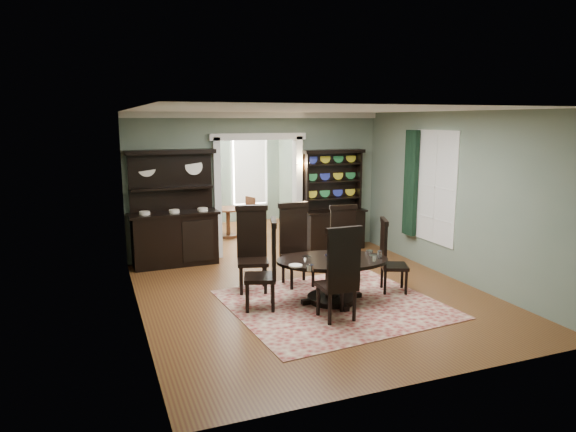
# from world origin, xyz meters

# --- Properties ---
(room) EXTENTS (5.51, 6.01, 3.01)m
(room) POSITION_xyz_m (0.00, 0.04, 1.58)
(room) COLOR brown
(room) RESTS_ON ground
(parlor) EXTENTS (3.51, 3.50, 3.01)m
(parlor) POSITION_xyz_m (0.00, 5.53, 1.52)
(parlor) COLOR brown
(parlor) RESTS_ON ground
(doorway_trim) EXTENTS (2.08, 0.25, 2.57)m
(doorway_trim) POSITION_xyz_m (0.00, 3.00, 1.62)
(doorway_trim) COLOR silver
(doorway_trim) RESTS_ON floor
(right_window) EXTENTS (0.15, 1.47, 2.12)m
(right_window) POSITION_xyz_m (2.69, 0.93, 1.60)
(right_window) COLOR white
(right_window) RESTS_ON wall_right
(wall_sconce) EXTENTS (0.27, 0.21, 0.21)m
(wall_sconce) POSITION_xyz_m (0.95, 2.85, 1.89)
(wall_sconce) COLOR #C98235
(wall_sconce) RESTS_ON back_wall_right
(rug) EXTENTS (3.35, 3.12, 0.01)m
(rug) POSITION_xyz_m (0.12, -0.46, 0.01)
(rug) COLOR maroon
(rug) RESTS_ON floor
(dining_table) EXTENTS (1.98, 1.97, 0.70)m
(dining_table) POSITION_xyz_m (0.15, -0.33, 0.49)
(dining_table) COLOR black
(dining_table) RESTS_ON rug
(centerpiece) EXTENTS (1.58, 1.01, 0.26)m
(centerpiece) POSITION_xyz_m (0.19, -0.33, 0.77)
(centerpiece) COLOR white
(centerpiece) RESTS_ON dining_table
(chair_far_left) EXTENTS (0.64, 0.62, 1.43)m
(chair_far_left) POSITION_xyz_m (-0.84, 0.73, 0.75)
(chair_far_left) COLOR black
(chair_far_left) RESTS_ON rug
(chair_far_mid) EXTENTS (0.55, 0.51, 1.43)m
(chair_far_mid) POSITION_xyz_m (-0.05, 0.74, 0.75)
(chair_far_mid) COLOR black
(chair_far_mid) RESTS_ON rug
(chair_far_right) EXTENTS (0.56, 0.54, 1.34)m
(chair_far_right) POSITION_xyz_m (0.89, 0.71, 0.70)
(chair_far_right) COLOR black
(chair_far_right) RESTS_ON rug
(chair_end_left) EXTENTS (0.62, 0.64, 1.39)m
(chair_end_left) POSITION_xyz_m (-0.90, -0.25, 0.73)
(chair_end_left) COLOR black
(chair_end_left) RESTS_ON rug
(chair_end_right) EXTENTS (0.58, 0.59, 1.25)m
(chair_end_right) POSITION_xyz_m (1.23, -0.23, 0.65)
(chair_end_right) COLOR black
(chair_end_right) RESTS_ON rug
(chair_near) EXTENTS (0.54, 0.49, 1.41)m
(chair_near) POSITION_xyz_m (-0.11, -1.12, 0.74)
(chair_near) COLOR black
(chair_near) RESTS_ON rug
(sideboard) EXTENTS (1.75, 0.66, 2.28)m
(sideboard) POSITION_xyz_m (-1.84, 2.73, 0.79)
(sideboard) COLOR black
(sideboard) RESTS_ON floor
(welsh_dresser) EXTENTS (1.41, 0.52, 2.21)m
(welsh_dresser) POSITION_xyz_m (1.67, 2.76, 0.80)
(welsh_dresser) COLOR black
(welsh_dresser) RESTS_ON floor
(parlor_table) EXTENTS (0.78, 0.78, 0.72)m
(parlor_table) POSITION_xyz_m (-0.24, 4.70, 0.47)
(parlor_table) COLOR brown
(parlor_table) RESTS_ON parlor_floor
(parlor_chair_left) EXTENTS (0.40, 0.39, 0.87)m
(parlor_chair_left) POSITION_xyz_m (-0.69, 4.95, 0.47)
(parlor_chair_left) COLOR brown
(parlor_chair_left) RESTS_ON parlor_floor
(parlor_chair_right) EXTENTS (0.47, 0.46, 1.00)m
(parlor_chair_right) POSITION_xyz_m (0.38, 4.51, 0.54)
(parlor_chair_right) COLOR brown
(parlor_chair_right) RESTS_ON parlor_floor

